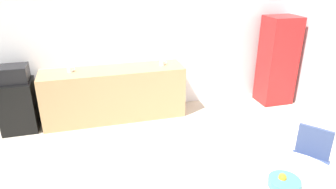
% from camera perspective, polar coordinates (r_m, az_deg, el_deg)
% --- Properties ---
extents(wall_back, '(6.00, 0.10, 2.60)m').
position_cam_1_polar(wall_back, '(5.59, -5.10, 10.10)').
color(wall_back, silver).
rests_on(wall_back, ground_plane).
extents(counter_block, '(2.41, 0.60, 0.90)m').
position_cam_1_polar(counter_block, '(5.45, -9.86, 0.09)').
color(counter_block, tan).
rests_on(counter_block, ground_plane).
extents(mini_fridge, '(0.54, 0.54, 0.83)m').
position_cam_1_polar(mini_fridge, '(5.57, -25.93, -1.90)').
color(mini_fridge, black).
rests_on(mini_fridge, ground_plane).
extents(microwave, '(0.48, 0.38, 0.26)m').
position_cam_1_polar(microwave, '(5.39, -26.93, 3.37)').
color(microwave, black).
rests_on(microwave, mini_fridge).
extents(locker_cabinet, '(0.60, 0.50, 1.67)m').
position_cam_1_polar(locker_cabinet, '(6.27, 19.58, 5.90)').
color(locker_cabinet, '#B21E1E').
rests_on(locker_cabinet, ground_plane).
extents(chair_navy, '(0.59, 0.59, 0.83)m').
position_cam_1_polar(chair_navy, '(3.97, 24.81, -10.01)').
color(chair_navy, silver).
rests_on(chair_navy, ground_plane).
extents(fruit_bowl, '(0.28, 0.28, 0.11)m').
position_cam_1_polar(fruit_bowl, '(2.98, 20.66, -14.92)').
color(fruit_bowl, teal).
rests_on(fruit_bowl, round_table).
extents(mug_white, '(0.13, 0.08, 0.09)m').
position_cam_1_polar(mug_white, '(5.41, -1.09, 5.89)').
color(mug_white, white).
rests_on(mug_white, counter_block).
extents(mug_green, '(0.13, 0.08, 0.09)m').
position_cam_1_polar(mug_green, '(5.32, -17.66, 4.47)').
color(mug_green, white).
rests_on(mug_green, counter_block).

